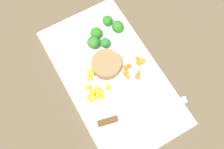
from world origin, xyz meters
The scene contains 27 objects.
ground_plane centered at (0.00, 0.00, 0.00)m, with size 4.00×4.00×0.00m, color brown.
cutting_board centered at (0.00, 0.00, 0.01)m, with size 0.55×0.31×0.01m, color white.
prep_bowl centered at (-0.04, 0.00, 0.03)m, with size 0.10×0.10×0.03m, color olive.
chef_knife centered at (0.14, -0.03, 0.02)m, with size 0.09×0.29×0.02m.
carrot_dice_0 centered at (0.03, 0.08, 0.02)m, with size 0.01×0.01×0.01m, color orange.
carrot_dice_1 centered at (0.03, 0.04, 0.02)m, with size 0.01×0.01×0.01m, color orange.
carrot_dice_2 centered at (0.01, 0.11, 0.02)m, with size 0.02×0.02×0.01m, color orange.
carrot_dice_3 centered at (-0.01, 0.11, 0.02)m, with size 0.01×0.01×0.01m, color orange.
carrot_dice_4 centered at (0.00, 0.07, 0.02)m, with size 0.01×0.01×0.01m, color orange.
carrot_dice_5 centered at (0.05, 0.07, 0.02)m, with size 0.02×0.02×0.01m, color orange.
carrot_dice_6 centered at (0.02, 0.04, 0.02)m, with size 0.01×0.01×0.01m, color orange.
carrot_dice_7 centered at (0.01, 0.10, 0.02)m, with size 0.02×0.02×0.01m, color orange.
carrot_dice_8 centered at (0.00, 0.05, 0.02)m, with size 0.01×0.01×0.01m, color orange.
pepper_dice_0 centered at (0.03, -0.03, 0.02)m, with size 0.01×0.02×0.02m, color yellow.
pepper_dice_1 centered at (0.03, -0.07, 0.02)m, with size 0.02×0.02×0.02m, color yellow.
pepper_dice_2 centered at (0.04, -0.10, 0.02)m, with size 0.02×0.02×0.02m, color yellow.
pepper_dice_3 centered at (0.00, -0.09, 0.02)m, with size 0.01×0.02×0.02m, color yellow.
pepper_dice_4 centered at (0.05, -0.07, 0.02)m, with size 0.02×0.02×0.01m, color yellow.
pepper_dice_5 centered at (0.02, -0.09, 0.02)m, with size 0.02×0.02×0.01m, color yellow.
pepper_dice_6 centered at (-0.02, -0.07, 0.02)m, with size 0.01×0.01×0.01m, color yellow.
pepper_dice_7 centered at (0.04, -0.06, 0.02)m, with size 0.01×0.01×0.01m, color yellow.
pepper_dice_8 centered at (-0.04, -0.06, 0.02)m, with size 0.02×0.02×0.02m, color yellow.
broccoli_floret_0 centered at (-0.14, 0.10, 0.04)m, with size 0.04×0.04×0.05m.
broccoli_floret_1 centered at (-0.11, 0.03, 0.03)m, with size 0.03×0.03×0.04m.
broccoli_floret_2 centered at (-0.18, 0.09, 0.03)m, with size 0.04×0.04×0.04m.
broccoli_floret_3 centered at (-0.16, 0.03, 0.03)m, with size 0.04×0.04×0.04m.
broccoli_floret_4 centered at (-0.13, 0.00, 0.04)m, with size 0.04×0.04×0.05m.
Camera 1 is at (0.28, -0.16, 0.86)m, focal length 43.48 mm.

